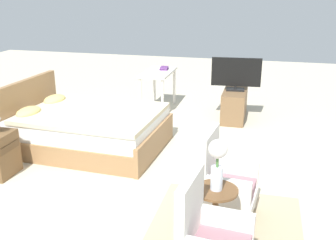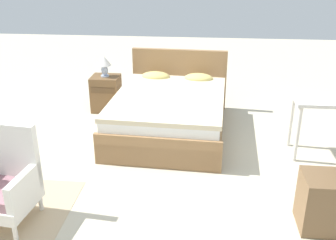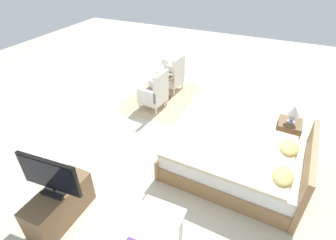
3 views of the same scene
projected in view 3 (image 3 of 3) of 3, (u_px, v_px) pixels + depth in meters
The scene contains 11 objects.
ground_plane at pixel (174, 152), 4.94m from camera, with size 16.00×16.00×0.00m, color beige.
floor_rug at pixel (162, 97), 6.66m from camera, with size 2.10×1.50×0.01m.
bed at pixel (237, 160), 4.31m from camera, with size 1.64×2.23×0.96m.
armchair_by_window_left at pixel (173, 76), 6.80m from camera, with size 0.59×0.59×0.92m.
armchair_by_window_right at pixel (155, 94), 6.04m from camera, with size 0.60×0.60×0.92m.
side_table at pixel (165, 85), 6.43m from camera, with size 0.40×0.40×0.58m.
flower_vase at pixel (165, 66), 6.14m from camera, with size 0.17×0.17×0.48m.
nightstand at pixel (287, 135), 4.91m from camera, with size 0.44×0.41×0.57m.
table_lamp at pixel (294, 112), 4.63m from camera, with size 0.22×0.22×0.33m.
tv_stand at pixel (60, 205), 3.62m from camera, with size 0.96×0.40×0.53m.
tv_flatscreen at pixel (49, 176), 3.30m from camera, with size 0.22×0.87×0.58m.
Camera 3 is at (3.45, 1.46, 3.28)m, focal length 28.00 mm.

